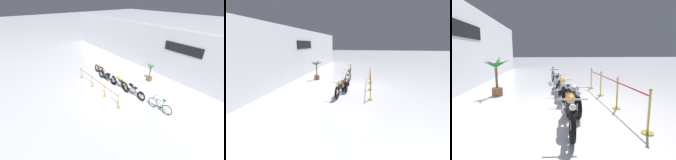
# 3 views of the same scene
# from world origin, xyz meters

# --- Properties ---
(ground_plane) EXTENTS (120.00, 120.00, 0.00)m
(ground_plane) POSITION_xyz_m (0.00, 0.00, 0.00)
(ground_plane) COLOR silver
(back_wall) EXTENTS (28.00, 0.29, 4.20)m
(back_wall) POSITION_xyz_m (0.01, 5.12, 2.10)
(back_wall) COLOR white
(back_wall) RESTS_ON ground
(motorcycle_orange_0) EXTENTS (2.23, 0.62, 0.94)m
(motorcycle_orange_0) POSITION_xyz_m (-2.07, 0.72, 0.47)
(motorcycle_orange_0) COLOR black
(motorcycle_orange_0) RESTS_ON ground
(motorcycle_silver_1) EXTENTS (2.34, 0.62, 0.92)m
(motorcycle_silver_1) POSITION_xyz_m (-0.76, 0.47, 0.46)
(motorcycle_silver_1) COLOR black
(motorcycle_silver_1) RESTS_ON ground
(motorcycle_orange_2) EXTENTS (2.29, 0.62, 0.91)m
(motorcycle_orange_2) POSITION_xyz_m (0.66, 0.65, 0.46)
(motorcycle_orange_2) COLOR black
(motorcycle_orange_2) RESTS_ON ground
(motorcycle_black_3) EXTENTS (2.38, 0.62, 0.92)m
(motorcycle_black_3) POSITION_xyz_m (2.03, 0.73, 0.46)
(motorcycle_black_3) COLOR black
(motorcycle_black_3) RESTS_ON ground
(bicycle) EXTENTS (1.69, 0.48, 0.94)m
(bicycle) POSITION_xyz_m (4.33, 0.87, 0.37)
(bicycle) COLOR black
(bicycle) RESTS_ON ground
(potted_palm_left_of_row) EXTENTS (0.98, 1.01, 1.76)m
(potted_palm_left_of_row) POSITION_xyz_m (1.39, 3.36, 0.81)
(potted_palm_left_of_row) COLOR brown
(potted_palm_left_of_row) RESTS_ON ground
(stanchion_far_left) EXTENTS (5.24, 0.28, 1.05)m
(stanchion_far_left) POSITION_xyz_m (-1.12, -1.01, 0.65)
(stanchion_far_left) COLOR gold
(stanchion_far_left) RESTS_ON ground
(stanchion_mid_left) EXTENTS (0.28, 0.28, 1.05)m
(stanchion_mid_left) POSITION_xyz_m (-0.78, -1.01, 0.36)
(stanchion_mid_left) COLOR gold
(stanchion_mid_left) RESTS_ON ground
(stanchion_mid_right) EXTENTS (0.28, 0.28, 1.05)m
(stanchion_mid_right) POSITION_xyz_m (0.97, -1.01, 0.36)
(stanchion_mid_right) COLOR gold
(stanchion_mid_right) RESTS_ON ground
(stanchion_far_right) EXTENTS (0.28, 0.28, 1.05)m
(stanchion_far_right) POSITION_xyz_m (2.55, -1.01, 0.36)
(stanchion_far_right) COLOR gold
(stanchion_far_right) RESTS_ON ground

